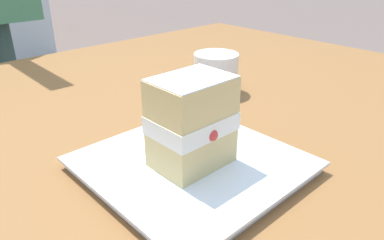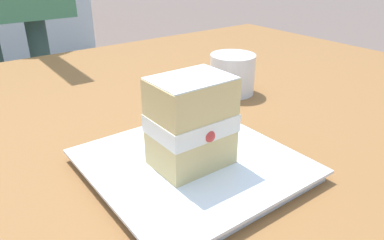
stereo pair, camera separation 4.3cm
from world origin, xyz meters
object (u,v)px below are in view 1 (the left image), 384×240
at_px(patio_table, 175,155).
at_px(coffee_cup, 216,72).
at_px(cake_slice, 191,122).
at_px(dessert_plate, 192,165).

xyz_separation_m(patio_table, coffee_cup, (-0.12, -0.02, 0.13)).
relative_size(cake_slice, coffee_cup, 1.29).
distance_m(dessert_plate, cake_slice, 0.06).
bearing_deg(cake_slice, dessert_plate, -139.22).
xyz_separation_m(cake_slice, coffee_cup, (-0.23, -0.18, -0.03)).
distance_m(patio_table, cake_slice, 0.26).
relative_size(dessert_plate, cake_slice, 2.20).
relative_size(patio_table, cake_slice, 12.00).
relative_size(dessert_plate, coffee_cup, 2.83).
distance_m(dessert_plate, coffee_cup, 0.29).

